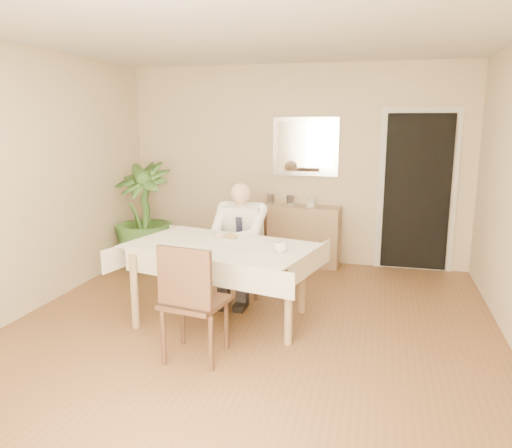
% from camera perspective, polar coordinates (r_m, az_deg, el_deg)
% --- Properties ---
extents(room, '(5.00, 5.02, 2.60)m').
position_cam_1_polar(room, '(4.24, -1.16, 3.68)').
color(room, brown).
rests_on(room, ground).
extents(window, '(1.34, 0.04, 1.44)m').
position_cam_1_polar(window, '(1.98, -20.39, -2.30)').
color(window, silver).
rests_on(window, room).
extents(doorway, '(0.96, 0.07, 2.10)m').
position_cam_1_polar(doorway, '(6.59, 17.88, 3.45)').
color(doorway, silver).
rests_on(doorway, ground).
extents(mirror, '(0.86, 0.04, 0.76)m').
position_cam_1_polar(mirror, '(6.60, 5.67, 8.78)').
color(mirror, silver).
rests_on(mirror, room).
extents(dining_table, '(1.95, 1.41, 0.75)m').
position_cam_1_polar(dining_table, '(4.72, -4.03, -3.35)').
color(dining_table, '#A38256').
rests_on(dining_table, ground).
extents(chair_far, '(0.48, 0.48, 0.93)m').
position_cam_1_polar(chair_far, '(5.57, -1.18, -2.46)').
color(chair_far, '#3A2618').
rests_on(chair_far, ground).
extents(chair_near, '(0.53, 0.53, 0.97)m').
position_cam_1_polar(chair_near, '(3.97, -7.47, -8.19)').
color(chair_near, '#3A2618').
rests_on(chair_near, ground).
extents(seated_man, '(0.48, 0.72, 1.24)m').
position_cam_1_polar(seated_man, '(5.26, -2.02, -1.45)').
color(seated_man, white).
rests_on(seated_man, ground).
extents(plate, '(0.26, 0.26, 0.02)m').
position_cam_1_polar(plate, '(4.90, -2.75, -1.63)').
color(plate, white).
rests_on(plate, dining_table).
extents(food, '(0.14, 0.14, 0.06)m').
position_cam_1_polar(food, '(4.89, -2.76, -1.38)').
color(food, olive).
rests_on(food, dining_table).
extents(knife, '(0.01, 0.13, 0.01)m').
position_cam_1_polar(knife, '(4.82, -2.51, -1.63)').
color(knife, silver).
rests_on(knife, dining_table).
extents(fork, '(0.01, 0.13, 0.01)m').
position_cam_1_polar(fork, '(4.85, -3.41, -1.57)').
color(fork, silver).
rests_on(fork, dining_table).
extents(coffee_mug, '(0.14, 0.14, 0.09)m').
position_cam_1_polar(coffee_mug, '(4.41, 2.84, -2.66)').
color(coffee_mug, white).
rests_on(coffee_mug, dining_table).
extents(sideboard, '(1.00, 0.40, 0.79)m').
position_cam_1_polar(sideboard, '(6.62, 5.27, -1.33)').
color(sideboard, '#A38256').
rests_on(sideboard, ground).
extents(photo_frame_left, '(0.10, 0.02, 0.14)m').
position_cam_1_polar(photo_frame_left, '(6.64, 1.66, 2.84)').
color(photo_frame_left, silver).
rests_on(photo_frame_left, sideboard).
extents(photo_frame_center, '(0.10, 0.02, 0.14)m').
position_cam_1_polar(photo_frame_center, '(6.56, 3.97, 2.70)').
color(photo_frame_center, silver).
rests_on(photo_frame_center, sideboard).
extents(photo_frame_right, '(0.10, 0.02, 0.14)m').
position_cam_1_polar(photo_frame_right, '(6.52, 6.28, 2.60)').
color(photo_frame_right, silver).
rests_on(photo_frame_right, sideboard).
extents(potted_palm, '(0.85, 0.85, 1.35)m').
position_cam_1_polar(potted_palm, '(6.72, -12.75, 1.08)').
color(potted_palm, '#315820').
rests_on(potted_palm, ground).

